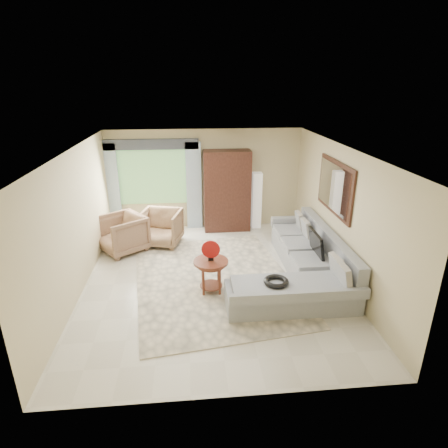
{
  "coord_description": "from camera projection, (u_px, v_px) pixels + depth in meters",
  "views": [
    {
      "loc": [
        -0.41,
        -6.59,
        3.74
      ],
      "look_at": [
        0.25,
        0.35,
        1.05
      ],
      "focal_mm": 30.0,
      "sensor_mm": 36.0,
      "label": 1
    }
  ],
  "objects": [
    {
      "name": "armchair_left",
      "position": [
        122.0,
        234.0,
        8.6
      ],
      "size": [
        1.32,
        1.32,
        0.87
      ],
      "primitive_type": "imported",
      "rotation": [
        0.0,
        0.0,
        -0.93
      ],
      "color": "#8C634C",
      "rests_on": "ground"
    },
    {
      "name": "floor_lamp",
      "position": [
        257.0,
        200.0,
        9.94
      ],
      "size": [
        0.24,
        0.24,
        1.5
      ],
      "primitive_type": "cube",
      "color": "silver",
      "rests_on": "ground"
    },
    {
      "name": "ground",
      "position": [
        213.0,
        279.0,
        7.5
      ],
      "size": [
        6.0,
        6.0,
        0.0
      ],
      "primitive_type": "plane",
      "color": "silver",
      "rests_on": "ground"
    },
    {
      "name": "armchair_right",
      "position": [
        161.0,
        228.0,
        8.98
      ],
      "size": [
        1.11,
        1.13,
        0.85
      ],
      "primitive_type": "imported",
      "rotation": [
        0.0,
        0.0,
        -0.25
      ],
      "color": "#9E7B56",
      "rests_on": "ground"
    },
    {
      "name": "sectional_sofa",
      "position": [
        304.0,
        267.0,
        7.4
      ],
      "size": [
        2.3,
        3.46,
        0.9
      ],
      "color": "#A5A8AE",
      "rests_on": "ground"
    },
    {
      "name": "coffee_table",
      "position": [
        211.0,
        275.0,
        6.96
      ],
      "size": [
        0.64,
        0.64,
        0.64
      ],
      "rotation": [
        0.0,
        0.0,
        -0.41
      ],
      "color": "#502215",
      "rests_on": "ground"
    },
    {
      "name": "wall_mirror",
      "position": [
        335.0,
        187.0,
        7.42
      ],
      "size": [
        0.05,
        1.7,
        1.05
      ],
      "color": "black",
      "rests_on": "wall_right"
    },
    {
      "name": "red_disc",
      "position": [
        211.0,
        249.0,
        6.77
      ],
      "size": [
        0.34,
        0.08,
        0.34
      ],
      "primitive_type": "cylinder",
      "rotation": [
        1.57,
        0.0,
        -0.16
      ],
      "color": "#A11210",
      "rests_on": "coffee_table"
    },
    {
      "name": "garden_hose",
      "position": [
        276.0,
        281.0,
        6.35
      ],
      "size": [
        0.43,
        0.43,
        0.09
      ],
      "primitive_type": "torus",
      "color": "black",
      "rests_on": "sectional_sofa"
    },
    {
      "name": "potted_plant",
      "position": [
        115.0,
        224.0,
        9.6
      ],
      "size": [
        0.66,
        0.63,
        0.58
      ],
      "primitive_type": "imported",
      "rotation": [
        0.0,
        0.0,
        -0.43
      ],
      "color": "#999999",
      "rests_on": "ground"
    },
    {
      "name": "area_rug",
      "position": [
        214.0,
        280.0,
        7.47
      ],
      "size": [
        3.51,
        4.37,
        0.02
      ],
      "primitive_type": "cube",
      "rotation": [
        0.0,
        0.0,
        0.14
      ],
      "color": "beige",
      "rests_on": "ground"
    },
    {
      "name": "valance",
      "position": [
        150.0,
        144.0,
        9.27
      ],
      "size": [
        2.4,
        0.12,
        0.26
      ],
      "primitive_type": "cube",
      "color": "#1E232D",
      "rests_on": "wall_back"
    },
    {
      "name": "armoire",
      "position": [
        227.0,
        191.0,
        9.7
      ],
      "size": [
        1.2,
        0.55,
        2.1
      ],
      "primitive_type": "cube",
      "color": "black",
      "rests_on": "ground"
    },
    {
      "name": "window",
      "position": [
        153.0,
        177.0,
        9.64
      ],
      "size": [
        1.8,
        0.04,
        1.4
      ],
      "primitive_type": "cube",
      "color": "#669E59",
      "rests_on": "wall_back"
    },
    {
      "name": "curtain_right",
      "position": [
        194.0,
        186.0,
        9.74
      ],
      "size": [
        0.4,
        0.08,
        2.3
      ],
      "primitive_type": "cube",
      "color": "#9EB7CC",
      "rests_on": "ground"
    },
    {
      "name": "curtain_left",
      "position": [
        112.0,
        188.0,
        9.56
      ],
      "size": [
        0.4,
        0.08,
        2.3
      ],
      "primitive_type": "cube",
      "color": "#9EB7CC",
      "rests_on": "ground"
    },
    {
      "name": "tv_screen",
      "position": [
        316.0,
        243.0,
        7.4
      ],
      "size": [
        0.14,
        0.74,
        0.48
      ],
      "primitive_type": "cube",
      "rotation": [
        0.0,
        -0.17,
        0.0
      ],
      "color": "black",
      "rests_on": "sectional_sofa"
    }
  ]
}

